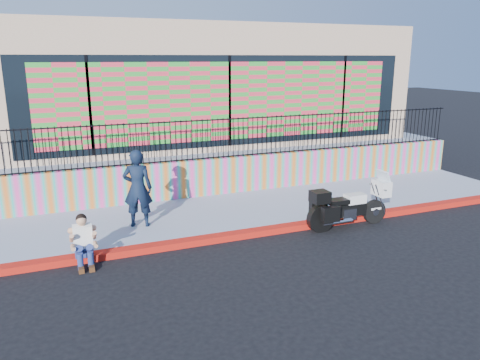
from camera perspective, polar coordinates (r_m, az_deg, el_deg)
ground at (r=11.78m, az=5.97°, el=-6.12°), size 90.00×90.00×0.00m
red_curb at (r=11.76m, az=5.98°, el=-5.78°), size 16.00×0.30×0.15m
sidewalk at (r=13.15m, az=2.62°, el=-3.47°), size 16.00×3.00×0.15m
mural_wall at (r=14.39m, az=-0.00°, el=0.73°), size 16.00×0.20×1.10m
metal_fence at (r=14.16m, az=-0.00°, el=5.25°), size 15.80×0.04×1.20m
elevated_platform at (r=19.12m, az=-5.75°, el=3.92°), size 16.00×10.00×1.25m
storefront_building at (r=18.61m, az=-5.77°, el=11.77°), size 14.00×8.06×4.00m
police_motorcycle at (r=12.04m, az=12.94°, el=-3.03°), size 2.23×0.74×1.39m
police_officer at (r=11.58m, az=-12.36°, el=-0.99°), size 0.81×0.65×1.91m
seated_man at (r=10.16m, az=-18.50°, el=-7.58°), size 0.54×0.71×1.06m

